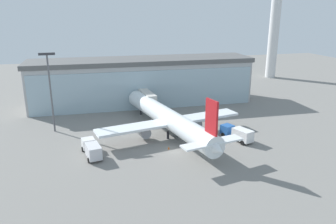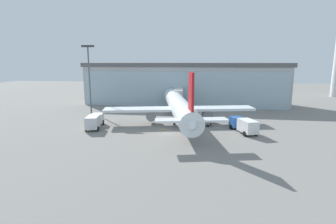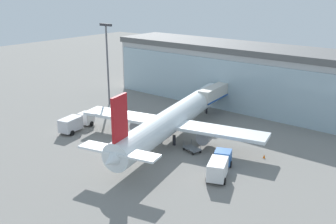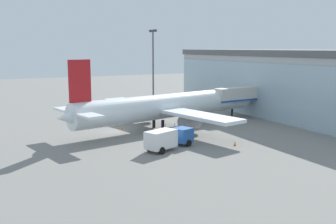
# 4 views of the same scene
# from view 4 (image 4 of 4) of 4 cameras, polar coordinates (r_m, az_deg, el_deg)

# --- Properties ---
(ground) EXTENTS (240.00, 240.00, 0.00)m
(ground) POSITION_cam_4_polar(r_m,az_deg,el_deg) (61.72, -7.51, -2.85)
(ground) COLOR gray
(terminal_building) EXTENTS (60.91, 14.81, 12.53)m
(terminal_building) POSITION_cam_4_polar(r_m,az_deg,el_deg) (79.15, 16.52, 4.09)
(terminal_building) COLOR #B0B0B0
(terminal_building) RESTS_ON ground
(jet_bridge) EXTENTS (3.51, 14.77, 5.75)m
(jet_bridge) POSITION_cam_4_polar(r_m,az_deg,el_deg) (75.00, 11.60, 2.57)
(jet_bridge) COLOR beige
(jet_bridge) RESTS_ON ground
(apron_light_mast) EXTENTS (3.20, 0.40, 16.87)m
(apron_light_mast) POSITION_cam_4_polar(r_m,az_deg,el_deg) (87.86, -2.18, 7.47)
(apron_light_mast) COLOR #59595E
(apron_light_mast) RESTS_ON ground
(airplane) EXTENTS (31.36, 38.99, 11.33)m
(airplane) POSITION_cam_4_polar(r_m,az_deg,el_deg) (64.08, 0.11, 0.86)
(airplane) COLOR white
(airplane) RESTS_ON ground
(catering_truck) EXTENTS (3.54, 7.57, 2.65)m
(catering_truck) POSITION_cam_4_polar(r_m,az_deg,el_deg) (76.48, -10.08, 0.54)
(catering_truck) COLOR silver
(catering_truck) RESTS_ON ground
(fuel_truck) EXTENTS (4.62, 7.61, 2.65)m
(fuel_truck) POSITION_cam_4_polar(r_m,az_deg,el_deg) (50.47, 0.03, -3.79)
(fuel_truck) COLOR #2659A5
(fuel_truck) RESTS_ON ground
(baggage_cart) EXTENTS (3.15, 2.38, 1.50)m
(baggage_cart) POSITION_cam_4_polar(r_m,az_deg,el_deg) (58.92, 0.49, -2.86)
(baggage_cart) COLOR slate
(baggage_cart) RESTS_ON ground
(safety_cone_nose) EXTENTS (0.36, 0.36, 0.55)m
(safety_cone_nose) POSITION_cam_4_polar(r_m,az_deg,el_deg) (63.38, -6.75, -2.27)
(safety_cone_nose) COLOR orange
(safety_cone_nose) RESTS_ON ground
(safety_cone_wingtip) EXTENTS (0.36, 0.36, 0.55)m
(safety_cone_wingtip) POSITION_cam_4_polar(r_m,az_deg,el_deg) (53.33, 9.69, -4.53)
(safety_cone_wingtip) COLOR orange
(safety_cone_wingtip) RESTS_ON ground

